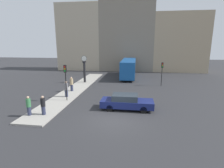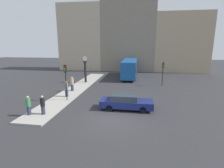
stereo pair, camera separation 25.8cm
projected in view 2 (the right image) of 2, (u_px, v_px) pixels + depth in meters
The scene contains 12 objects.
ground_plane at pixel (113, 120), 13.86m from camera, with size 120.00×120.00×0.00m, color #2D2D30.
sidewalk_corner at pixel (78, 88), 23.68m from camera, with size 2.56×22.47×0.14m, color #A39E93.
building_row at pixel (129, 36), 38.63m from camera, with size 32.35×5.00×17.61m.
sedan_car at pixel (126, 102), 15.99m from camera, with size 4.78×1.72×1.41m.
bus_distant at pixel (130, 67), 31.42m from camera, with size 2.38×9.98×3.13m.
traffic_light_near at pixel (66, 75), 17.76m from camera, with size 0.26×0.24×3.70m.
traffic_light_far at pixel (163, 69), 24.54m from camera, with size 0.26×0.24×3.37m.
street_clock at pixel (85, 70), 26.60m from camera, with size 0.84×0.45×4.06m.
pedestrian_black_jacket at pixel (43, 105), 14.49m from camera, with size 0.37×0.37×1.62m.
pedestrian_green_hoodie at pixel (28, 105), 14.38m from camera, with size 0.36×0.36×1.63m.
pedestrian_grey_jacket at pixel (66, 89), 19.40m from camera, with size 0.39×0.39×1.78m.
pedestrian_tan_coat at pixel (72, 84), 21.84m from camera, with size 0.40×0.40×1.79m.
Camera 2 is at (1.92, -12.73, 5.87)m, focal length 28.00 mm.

